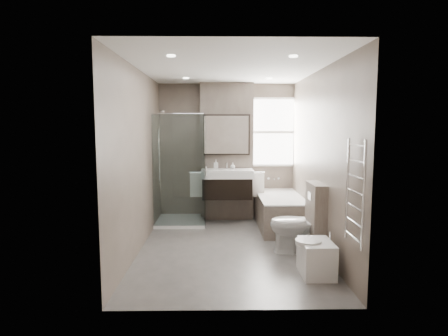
{
  "coord_description": "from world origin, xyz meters",
  "views": [
    {
      "loc": [
        -0.17,
        -5.38,
        1.8
      ],
      "look_at": [
        -0.08,
        0.15,
        1.17
      ],
      "focal_mm": 30.0,
      "sensor_mm": 36.0,
      "label": 1
    }
  ],
  "objects_px": {
    "bathtub": "(280,210)",
    "toilet": "(298,225)",
    "bidet": "(316,257)",
    "vanity": "(227,183)"
  },
  "relations": [
    {
      "from": "toilet",
      "to": "bidet",
      "type": "xyz_separation_m",
      "value": [
        0.04,
        -0.8,
        -0.19
      ]
    },
    {
      "from": "bathtub",
      "to": "toilet",
      "type": "xyz_separation_m",
      "value": [
        0.05,
        -1.34,
        0.09
      ]
    },
    {
      "from": "vanity",
      "to": "bathtub",
      "type": "xyz_separation_m",
      "value": [
        0.92,
        -0.33,
        -0.43
      ]
    },
    {
      "from": "bathtub",
      "to": "bidet",
      "type": "xyz_separation_m",
      "value": [
        0.09,
        -2.14,
        -0.1
      ]
    },
    {
      "from": "bidet",
      "to": "bathtub",
      "type": "bearing_deg",
      "value": 92.38
    },
    {
      "from": "vanity",
      "to": "bidet",
      "type": "height_order",
      "value": "vanity"
    },
    {
      "from": "toilet",
      "to": "vanity",
      "type": "bearing_deg",
      "value": -141.79
    },
    {
      "from": "vanity",
      "to": "bidet",
      "type": "xyz_separation_m",
      "value": [
        1.01,
        -2.46,
        -0.52
      ]
    },
    {
      "from": "bathtub",
      "to": "toilet",
      "type": "relative_size",
      "value": 1.97
    },
    {
      "from": "toilet",
      "to": "bidet",
      "type": "distance_m",
      "value": 0.82
    }
  ]
}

